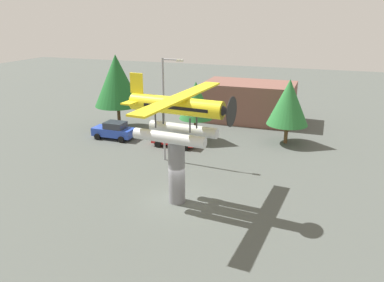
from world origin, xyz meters
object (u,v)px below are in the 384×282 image
car_near_blue (114,130)px  streetlight_primary (166,104)px  car_mid_red (175,137)px  tree_center_back (289,102)px  storefront_building (249,102)px  tree_west (117,80)px  tree_east (196,100)px  display_pedestal (177,171)px  floatplane_monument (178,113)px

car_near_blue → streetlight_primary: 9.19m
car_mid_red → tree_center_back: (9.84, 4.47, 3.20)m
car_mid_red → storefront_building: storefront_building is taller
car_near_blue → streetlight_primary: bearing=153.6°
storefront_building → car_near_blue: bearing=-134.5°
storefront_building → tree_west: tree_west is taller
tree_west → tree_east: bearing=-8.1°
car_near_blue → streetlight_primary: streetlight_primary is taller
car_near_blue → tree_west: 5.87m
car_near_blue → storefront_building: size_ratio=0.41×
car_mid_red → storefront_building: size_ratio=0.41×
storefront_building → tree_east: bearing=-110.1°
car_near_blue → streetlight_primary: size_ratio=0.48×
tree_east → tree_center_back: size_ratio=0.94×
display_pedestal → storefront_building: 22.00m
display_pedestal → storefront_building: bearing=89.2°
car_mid_red → tree_east: 4.13m
display_pedestal → streetlight_primary: size_ratio=0.51×
floatplane_monument → car_near_blue: floatplane_monument is taller
car_mid_red → tree_east: (1.28, 2.29, 3.19)m
tree_west → tree_east: 9.60m
storefront_building → tree_center_back: tree_center_back is taller
floatplane_monument → tree_east: bearing=109.1°
display_pedestal → car_near_blue: bearing=136.6°
floatplane_monument → storefront_building: size_ratio=1.01×
car_mid_red → car_near_blue: bearing=-0.2°
car_near_blue → tree_west: bearing=-67.8°
car_near_blue → tree_east: size_ratio=0.71×
display_pedestal → tree_east: (-3.07, 12.71, 1.83)m
display_pedestal → car_near_blue: 15.25m
streetlight_primary → storefront_building: bearing=75.3°
car_mid_red → tree_center_back: 11.27m
car_mid_red → tree_center_back: size_ratio=0.67×
floatplane_monument → storefront_building: 22.36m
storefront_building → tree_west: bearing=-148.2°
floatplane_monument → storefront_building: bearing=94.5°
storefront_building → floatplane_monument: bearing=-90.5°
display_pedestal → car_mid_red: bearing=112.7°
display_pedestal → tree_east: size_ratio=0.76×
display_pedestal → tree_west: tree_west is taller
floatplane_monument → tree_east: floatplane_monument is taller
car_mid_red → tree_east: tree_east is taller
car_mid_red → tree_west: size_ratio=0.52×
streetlight_primary → tree_west: bearing=140.6°
display_pedestal → storefront_building: size_ratio=0.43×
display_pedestal → tree_west: bearing=131.6°
display_pedestal → car_mid_red: display_pedestal is taller
display_pedestal → floatplane_monument: 3.92m
display_pedestal → floatplane_monument: floatplane_monument is taller
streetlight_primary → tree_east: (0.60, 5.91, -0.93)m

